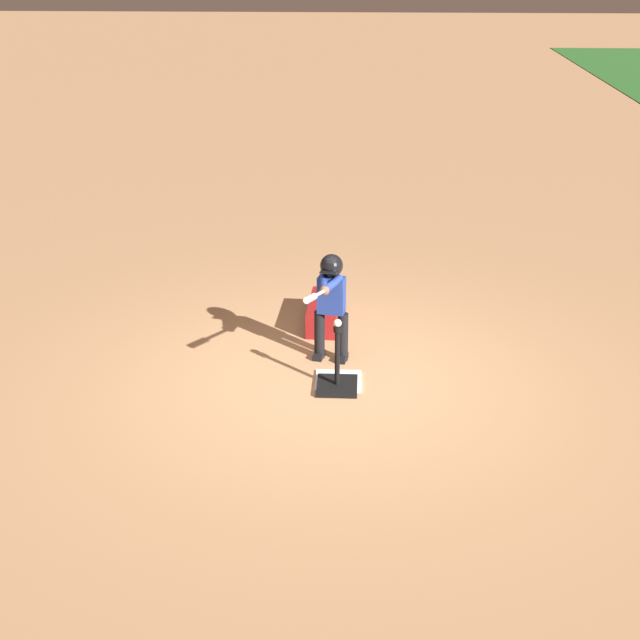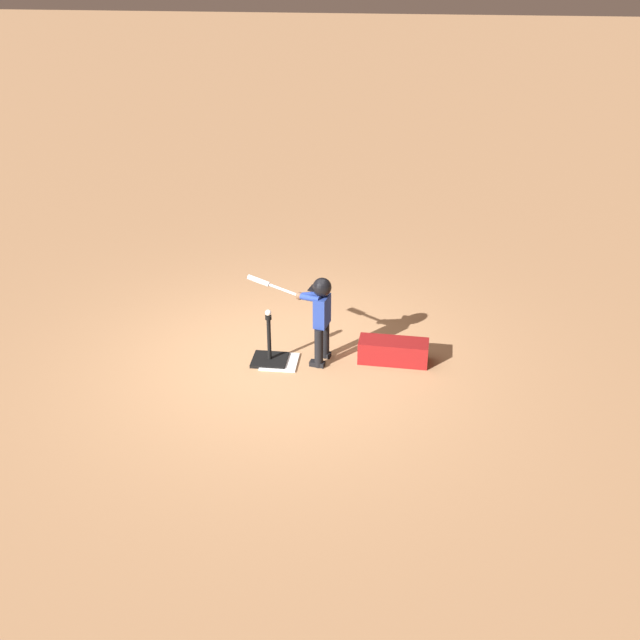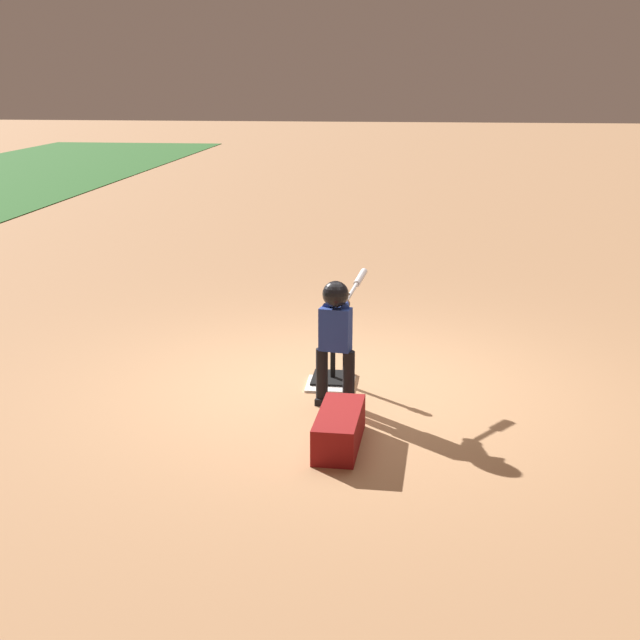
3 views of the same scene
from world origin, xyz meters
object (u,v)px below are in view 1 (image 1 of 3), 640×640
object	(u,v)px
batter_child	(330,295)
baseball	(338,323)
equipment_bag	(324,312)
batting_tee	(337,380)

from	to	relation	value
batter_child	baseball	xyz separation A→B (m)	(0.59, 0.09, -0.03)
batter_child	equipment_bag	bearing A→B (deg)	-173.34
baseball	equipment_bag	size ratio (longest dim) A/B	0.09
batter_child	baseball	distance (m)	0.60
batter_child	baseball	size ratio (longest dim) A/B	14.99
baseball	equipment_bag	xyz separation A→B (m)	(-1.49, -0.19, -0.53)
equipment_bag	batting_tee	bearing A→B (deg)	9.69
batter_child	batting_tee	bearing A→B (deg)	8.57
batter_child	baseball	bearing A→B (deg)	8.57
batting_tee	baseball	distance (m)	0.58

